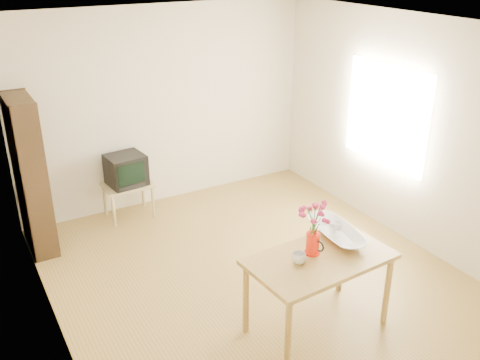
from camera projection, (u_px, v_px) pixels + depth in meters
room at (258, 162)px, 5.22m from camera, size 4.50×4.50×4.50m
table at (319, 266)px, 4.69m from camera, size 1.31×0.81×0.75m
tv_stand at (128, 189)px, 6.82m from camera, size 0.60×0.45×0.46m
bookshelf at (31, 181)px, 5.94m from camera, size 0.28×0.70×1.80m
pitcher at (312, 244)px, 4.68m from camera, size 0.14×0.21×0.20m
flowers at (314, 218)px, 4.57m from camera, size 0.23×0.23×0.33m
mug at (299, 258)px, 4.55m from camera, size 0.15×0.15×0.10m
bowl at (337, 214)px, 4.91m from camera, size 0.55×0.55×0.46m
teacup_a at (334, 219)px, 4.91m from camera, size 0.10×0.10×0.06m
teacup_b at (339, 216)px, 4.96m from camera, size 0.08×0.08×0.07m
television at (126, 169)px, 6.72m from camera, size 0.49×0.46×0.39m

